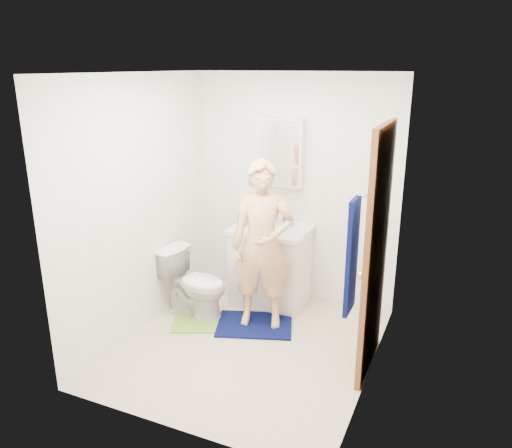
{
  "coord_description": "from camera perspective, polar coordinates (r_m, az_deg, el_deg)",
  "views": [
    {
      "loc": [
        1.69,
        -3.64,
        2.46
      ],
      "look_at": [
        -0.03,
        0.25,
        1.1
      ],
      "focal_mm": 35.0,
      "sensor_mm": 36.0,
      "label": 1
    }
  ],
  "objects": [
    {
      "name": "towel_hook",
      "position": [
        3.23,
        12.04,
        3.21
      ],
      "size": [
        0.06,
        0.02,
        0.02
      ],
      "primitive_type": "cylinder",
      "rotation": [
        0.0,
        1.57,
        0.0
      ],
      "color": "silver",
      "rests_on": "wall_right"
    },
    {
      "name": "wall_back",
      "position": [
        5.29,
        4.48,
        3.93
      ],
      "size": [
        2.2,
        0.02,
        2.4
      ],
      "primitive_type": "cube",
      "color": "white",
      "rests_on": "ground"
    },
    {
      "name": "wall_front",
      "position": [
        3.22,
        -10.16,
        -5.59
      ],
      "size": [
        2.2,
        0.02,
        2.4
      ],
      "primitive_type": "cube",
      "color": "white",
      "rests_on": "ground"
    },
    {
      "name": "man",
      "position": [
        4.7,
        0.72,
        -2.44
      ],
      "size": [
        0.68,
        0.54,
        1.63
      ],
      "primitive_type": "imported",
      "rotation": [
        0.0,
        0.0,
        0.28
      ],
      "color": "#E1AF7E",
      "rests_on": "bath_mat"
    },
    {
      "name": "towel",
      "position": [
        3.37,
        10.91,
        -3.65
      ],
      "size": [
        0.03,
        0.24,
        0.8
      ],
      "primitive_type": "cube",
      "color": "#070E43",
      "rests_on": "wall_right"
    },
    {
      "name": "bath_mat",
      "position": [
        5.02,
        -0.16,
        -11.44
      ],
      "size": [
        0.86,
        0.73,
        0.02
      ],
      "primitive_type": "cube",
      "rotation": [
        0.0,
        0.0,
        0.33
      ],
      "color": "#070E43",
      "rests_on": "floor"
    },
    {
      "name": "wall_left",
      "position": [
        4.76,
        -13.26,
        1.95
      ],
      "size": [
        0.02,
        2.4,
        2.4
      ],
      "primitive_type": "cube",
      "color": "white",
      "rests_on": "ground"
    },
    {
      "name": "door",
      "position": [
        4.1,
        13.54,
        -3.23
      ],
      "size": [
        0.05,
        0.8,
        2.05
      ],
      "primitive_type": "cube",
      "color": "brown",
      "rests_on": "ground"
    },
    {
      "name": "toilet",
      "position": [
        5.12,
        -6.98,
        -6.72
      ],
      "size": [
        0.73,
        0.47,
        0.7
      ],
      "primitive_type": "imported",
      "rotation": [
        0.0,
        0.0,
        1.45
      ],
      "color": "white",
      "rests_on": "floor"
    },
    {
      "name": "mirror_panel",
      "position": [
        5.14,
        2.5,
        8.12
      ],
      "size": [
        0.46,
        0.01,
        0.66
      ],
      "primitive_type": "cube",
      "color": "white",
      "rests_on": "wall_back"
    },
    {
      "name": "ceiling",
      "position": [
        4.01,
        -1.14,
        17.05
      ],
      "size": [
        2.2,
        2.4,
        0.02
      ],
      "primitive_type": "cube",
      "color": "white",
      "rests_on": "ground"
    },
    {
      "name": "vanity_cabinet",
      "position": [
        5.33,
        1.69,
        -4.98
      ],
      "size": [
        0.75,
        0.55,
        0.8
      ],
      "primitive_type": "cube",
      "color": "white",
      "rests_on": "floor"
    },
    {
      "name": "medicine_cabinet",
      "position": [
        5.19,
        2.75,
        8.22
      ],
      "size": [
        0.5,
        0.12,
        0.7
      ],
      "primitive_type": "cube",
      "color": "white",
      "rests_on": "wall_back"
    },
    {
      "name": "toothbrush_cup",
      "position": [
        5.23,
        3.66,
        0.33
      ],
      "size": [
        0.15,
        0.15,
        0.09
      ],
      "primitive_type": "imported",
      "rotation": [
        0.0,
        0.0,
        0.36
      ],
      "color": "#583F8A",
      "rests_on": "countertop"
    },
    {
      "name": "green_rug",
      "position": [
        5.1,
        -6.64,
        -11.09
      ],
      "size": [
        0.63,
        0.59,
        0.02
      ],
      "primitive_type": "cube",
      "rotation": [
        0.0,
        0.0,
        0.42
      ],
      "color": "#7BAC39",
      "rests_on": "floor"
    },
    {
      "name": "countertop",
      "position": [
        5.18,
        1.73,
        -0.64
      ],
      "size": [
        0.79,
        0.59,
        0.05
      ],
      "primitive_type": "cube",
      "color": "white",
      "rests_on": "vanity_cabinet"
    },
    {
      "name": "door_knob",
      "position": [
        3.84,
        11.97,
        -5.78
      ],
      "size": [
        0.07,
        0.07,
        0.07
      ],
      "primitive_type": "sphere",
      "color": "gold",
      "rests_on": "door"
    },
    {
      "name": "faucet",
      "position": [
        5.31,
        2.47,
        0.79
      ],
      "size": [
        0.03,
        0.03,
        0.12
      ],
      "primitive_type": "cylinder",
      "color": "silver",
      "rests_on": "countertop"
    },
    {
      "name": "sink_basin",
      "position": [
        5.17,
        1.73,
        -0.49
      ],
      "size": [
        0.4,
        0.4,
        0.03
      ],
      "primitive_type": "cylinder",
      "color": "white",
      "rests_on": "countertop"
    },
    {
      "name": "wall_right",
      "position": [
        3.9,
        13.96,
        -1.65
      ],
      "size": [
        0.02,
        2.4,
        2.4
      ],
      "primitive_type": "cube",
      "color": "white",
      "rests_on": "ground"
    },
    {
      "name": "floor",
      "position": [
        4.71,
        -0.95,
        -13.84
      ],
      "size": [
        2.2,
        2.4,
        0.02
      ],
      "primitive_type": "cube",
      "color": "beige",
      "rests_on": "ground"
    },
    {
      "name": "soap_dispenser",
      "position": [
        5.21,
        -1.54,
        0.82
      ],
      "size": [
        0.1,
        0.1,
        0.18
      ],
      "primitive_type": "imported",
      "rotation": [
        0.0,
        0.0,
        -0.25
      ],
      "color": "#C1705A",
      "rests_on": "countertop"
    }
  ]
}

